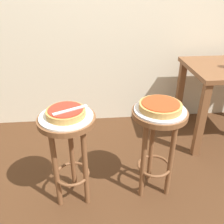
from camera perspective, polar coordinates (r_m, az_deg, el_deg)
The scene contains 7 objects.
stool_foreground at distance 1.63m, azimuth -9.96°, elevation -6.86°, with size 0.36×0.36×0.68m.
serving_plate_foreground at distance 1.52m, azimuth -10.56°, elevation -1.02°, with size 0.33×0.33×0.01m, color white.
pizza_foreground at distance 1.51m, azimuth -10.66°, elevation -0.09°, with size 0.24×0.24×0.05m.
stool_middle at distance 1.70m, azimuth 10.47°, elevation -5.21°, with size 0.36×0.36×0.68m.
serving_plate_middle at distance 1.60m, azimuth 11.07°, elevation 0.45°, with size 0.34×0.34×0.01m, color silver.
pizza_middle at distance 1.59m, azimuth 11.16°, elevation 1.36°, with size 0.27×0.27×0.05m.
pizza_server_knife at distance 1.48m, azimuth -9.65°, elevation 0.49°, with size 0.22×0.02×0.01m, color silver.
Camera 1 is at (-0.19, -0.85, 1.44)m, focal length 39.45 mm.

